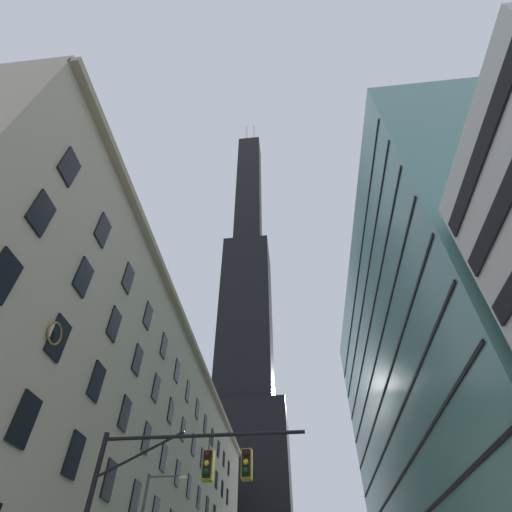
# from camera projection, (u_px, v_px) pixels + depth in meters

# --- Properties ---
(station_building) EXTENTS (16.49, 75.97, 27.12)m
(station_building) POSITION_uv_depth(u_px,v_px,m) (117.00, 474.00, 42.19)
(station_building) COLOR #BCAF93
(station_building) RESTS_ON ground
(dark_skyscraper) EXTENTS (23.59, 23.59, 209.30)m
(dark_skyscraper) POSITION_uv_depth(u_px,v_px,m) (246.00, 354.00, 119.50)
(dark_skyscraper) COLOR black
(dark_skyscraper) RESTS_ON ground
(glass_office_midrise) EXTENTS (19.13, 53.53, 41.85)m
(glass_office_midrise) POSITION_uv_depth(u_px,v_px,m) (464.00, 390.00, 43.80)
(glass_office_midrise) COLOR slate
(glass_office_midrise) RESTS_ON ground
(traffic_signal_mast) EXTENTS (8.22, 0.63, 7.07)m
(traffic_signal_mast) POSITION_uv_depth(u_px,v_px,m) (176.00, 488.00, 14.03)
(traffic_signal_mast) COLOR black
(traffic_signal_mast) RESTS_ON sidewalk_left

